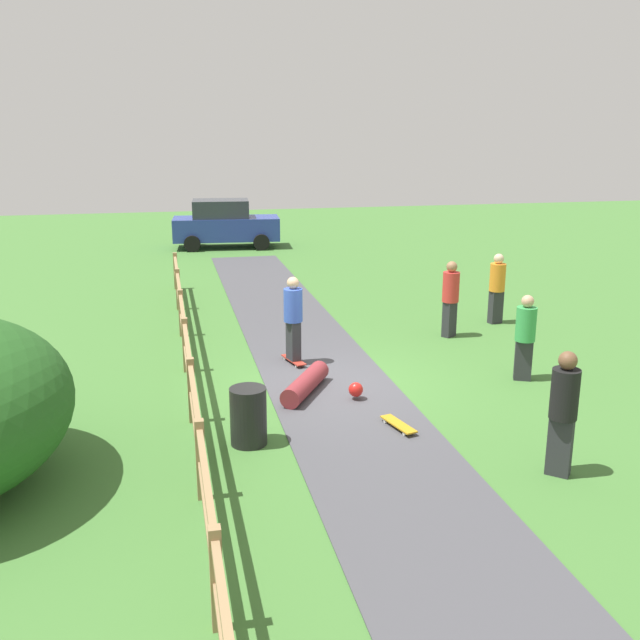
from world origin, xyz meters
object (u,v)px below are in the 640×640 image
object	(u,v)px
skater_fallen	(309,384)
bystander_green	(525,334)
bystander_red	(451,295)
bystander_orange	(497,285)
skater_riding	(293,316)
parked_car_blue	(225,224)
bystander_black	(563,408)
trash_bin	(248,416)
skateboard_loose	(398,424)

from	to	relation	value
skater_fallen	bystander_green	size ratio (longest dim) A/B	0.96
bystander_red	bystander_orange	distance (m)	1.79
skater_riding	parked_car_blue	xyz separation A→B (m)	(-0.01, 15.14, -0.07)
skater_fallen	bystander_orange	bearing A→B (deg)	34.87
bystander_orange	bystander_black	size ratio (longest dim) A/B	0.97
trash_bin	skater_fallen	bearing A→B (deg)	54.19
skateboard_loose	bystander_red	distance (m)	5.64
skater_riding	bystander_black	world-z (taller)	skater_riding
trash_bin	skater_fallen	size ratio (longest dim) A/B	0.56
skateboard_loose	bystander_orange	size ratio (longest dim) A/B	0.47
skateboard_loose	parked_car_blue	distance (m)	18.78
bystander_black	trash_bin	bearing A→B (deg)	154.67
skateboard_loose	bystander_black	xyz separation A→B (m)	(1.68, -1.94, 0.91)
bystander_black	bystander_green	size ratio (longest dim) A/B	1.08
skater_riding	bystander_red	world-z (taller)	skater_riding
bystander_red	bystander_black	xyz separation A→B (m)	(-1.16, -6.74, 0.02)
skater_riding	skateboard_loose	bearing A→B (deg)	-73.77
skater_fallen	bystander_orange	distance (m)	6.74
bystander_green	parked_car_blue	bearing A→B (deg)	103.64
bystander_green	skateboard_loose	bearing A→B (deg)	-150.66
parked_car_blue	bystander_black	bearing A→B (deg)	-82.47
trash_bin	bystander_green	bearing A→B (deg)	17.56
skateboard_loose	skater_riding	bearing A→B (deg)	106.23
bystander_orange	bystander_black	distance (m)	8.07
trash_bin	bystander_orange	bearing A→B (deg)	39.70
trash_bin	skateboard_loose	size ratio (longest dim) A/B	1.09
bystander_red	bystander_green	world-z (taller)	bystander_red
parked_car_blue	skater_fallen	bearing A→B (deg)	-90.10
skater_fallen	bystander_green	world-z (taller)	bystander_green
skateboard_loose	parked_car_blue	bearing A→B (deg)	93.22
bystander_black	parked_car_blue	distance (m)	20.85
skater_fallen	bystander_red	bearing A→B (deg)	37.17
bystander_black	skater_riding	bearing A→B (deg)	116.21
skater_riding	bystander_orange	world-z (taller)	skater_riding
skater_riding	parked_car_blue	size ratio (longest dim) A/B	0.42
skateboard_loose	bystander_black	world-z (taller)	bystander_black
skateboard_loose	bystander_red	size ratio (longest dim) A/B	0.47
skater_fallen	bystander_red	xyz separation A→B (m)	(3.92, 2.97, 0.78)
trash_bin	bystander_green	size ratio (longest dim) A/B	0.54
parked_car_blue	bystander_red	bearing A→B (deg)	-74.40
skateboard_loose	bystander_orange	xyz separation A→B (m)	(4.41, 5.65, 0.87)
skater_fallen	bystander_black	size ratio (longest dim) A/B	0.89
skater_fallen	parked_car_blue	xyz separation A→B (m)	(0.03, 16.91, 0.76)
bystander_red	bystander_black	distance (m)	6.84
skater_fallen	bystander_black	distance (m)	4.74
skater_fallen	skateboard_loose	size ratio (longest dim) A/B	1.94
skater_fallen	parked_car_blue	size ratio (longest dim) A/B	0.37
bystander_red	parked_car_blue	distance (m)	14.47
skater_fallen	bystander_green	xyz separation A→B (m)	(4.16, -0.10, 0.72)
bystander_orange	bystander_red	bearing A→B (deg)	-151.45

